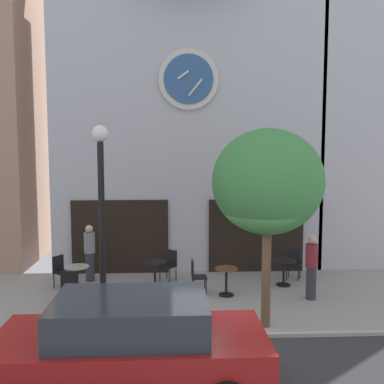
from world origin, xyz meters
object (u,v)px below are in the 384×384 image
(cafe_table_center_left, at_px, (77,276))
(pedestrian_maroon, at_px, (311,266))
(cafe_table_near_curb, at_px, (284,267))
(cafe_chair_curbside, at_px, (294,261))
(parked_car_red, at_px, (131,346))
(street_tree, at_px, (268,182))
(cafe_table_center, at_px, (226,277))
(cafe_table_rightmost, at_px, (155,270))
(cafe_chair_facing_street, at_px, (69,285))
(cafe_chair_near_tree, at_px, (170,263))
(cafe_chair_near_lamp, at_px, (196,274))
(cafe_chair_under_awning, at_px, (61,269))
(street_lamp, at_px, (102,224))
(pedestrian_grey, at_px, (90,252))

(cafe_table_center_left, height_order, pedestrian_maroon, pedestrian_maroon)
(cafe_table_near_curb, xyz_separation_m, cafe_chair_curbside, (0.47, 0.63, -0.01))
(cafe_chair_curbside, height_order, pedestrian_maroon, pedestrian_maroon)
(cafe_table_center_left, height_order, parked_car_red, parked_car_red)
(street_tree, bearing_deg, cafe_table_center, 106.73)
(cafe_table_rightmost, relative_size, cafe_chair_facing_street, 0.85)
(cafe_chair_near_tree, distance_m, cafe_chair_near_lamp, 1.40)
(cafe_chair_near_lamp, height_order, pedestrian_maroon, pedestrian_maroon)
(cafe_chair_under_awning, distance_m, cafe_chair_near_lamp, 3.83)
(street_tree, height_order, cafe_table_center, street_tree)
(cafe_table_near_curb, height_order, pedestrian_maroon, pedestrian_maroon)
(cafe_table_center_left, height_order, cafe_chair_under_awning, cafe_chair_under_awning)
(street_lamp, relative_size, cafe_chair_facing_street, 4.88)
(cafe_chair_near_tree, distance_m, cafe_chair_curbside, 3.72)
(street_tree, distance_m, parked_car_red, 4.37)
(pedestrian_maroon, bearing_deg, cafe_chair_curbside, 88.38)
(street_tree, distance_m, cafe_chair_curbside, 4.61)
(street_lamp, bearing_deg, parked_car_red, -72.72)
(cafe_chair_near_lamp, bearing_deg, street_tree, -57.74)
(street_lamp, bearing_deg, cafe_chair_under_awning, 122.66)
(cafe_table_near_curb, height_order, pedestrian_grey, pedestrian_grey)
(pedestrian_grey, bearing_deg, street_tree, -37.86)
(cafe_table_center, xyz_separation_m, cafe_chair_near_tree, (-1.51, 1.38, 0.04))
(cafe_table_rightmost, bearing_deg, cafe_table_center, -19.92)
(street_lamp, xyz_separation_m, pedestrian_grey, (-0.88, 3.04, -1.37))
(cafe_table_center, distance_m, cafe_chair_facing_street, 4.03)
(cafe_table_center_left, xyz_separation_m, pedestrian_maroon, (6.13, -0.62, 0.34))
(street_tree, bearing_deg, cafe_table_center_left, 153.55)
(cafe_chair_near_lamp, relative_size, cafe_chair_curbside, 1.00)
(cafe_chair_facing_street, bearing_deg, street_lamp, -45.14)
(cafe_table_center_left, distance_m, cafe_chair_curbside, 6.28)
(cafe_table_center, distance_m, cafe_chair_curbside, 2.61)
(cafe_chair_near_tree, relative_size, cafe_chair_curbside, 1.00)
(street_lamp, height_order, cafe_chair_near_lamp, street_lamp)
(cafe_table_rightmost, bearing_deg, cafe_chair_curbside, 9.56)
(cafe_chair_curbside, height_order, cafe_chair_facing_street, same)
(street_tree, xyz_separation_m, cafe_table_center_left, (-4.58, 2.28, -2.65))
(cafe_chair_curbside, bearing_deg, cafe_chair_under_awning, -175.52)
(cafe_table_rightmost, bearing_deg, parked_car_red, -91.77)
(pedestrian_maroon, xyz_separation_m, parked_car_red, (-4.24, -4.12, -0.10))
(cafe_table_center_left, bearing_deg, cafe_chair_curbside, 10.56)
(street_tree, distance_m, pedestrian_grey, 6.11)
(cafe_table_center_left, xyz_separation_m, cafe_table_near_curb, (5.71, 0.52, 0.02))
(cafe_table_rightmost, xyz_separation_m, pedestrian_grey, (-1.93, 0.74, 0.34))
(street_lamp, bearing_deg, cafe_chair_near_lamp, 39.43)
(cafe_chair_under_awning, bearing_deg, cafe_table_rightmost, -3.55)
(street_tree, distance_m, cafe_chair_near_tree, 4.82)
(pedestrian_grey, bearing_deg, cafe_table_near_curb, -6.81)
(cafe_chair_near_lamp, distance_m, cafe_chair_curbside, 3.23)
(street_lamp, xyz_separation_m, cafe_table_rightmost, (1.06, 2.31, -1.70))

